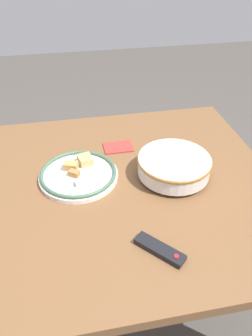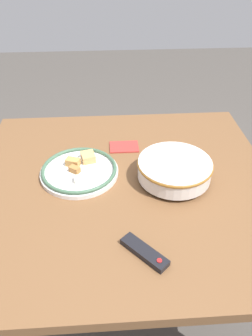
{
  "view_description": "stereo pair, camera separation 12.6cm",
  "coord_description": "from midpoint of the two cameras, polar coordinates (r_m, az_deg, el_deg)",
  "views": [
    {
      "loc": [
        0.18,
        0.95,
        1.56
      ],
      "look_at": [
        -0.01,
        -0.04,
        0.79
      ],
      "focal_mm": 35.0,
      "sensor_mm": 36.0,
      "label": 1
    },
    {
      "loc": [
        0.06,
        0.97,
        1.56
      ],
      "look_at": [
        -0.01,
        -0.04,
        0.79
      ],
      "focal_mm": 35.0,
      "sensor_mm": 36.0,
      "label": 2
    }
  ],
  "objects": [
    {
      "name": "food_plate",
      "position": [
        1.3,
        -11.03,
        -1.12
      ],
      "size": [
        0.31,
        0.31,
        0.05
      ],
      "color": "white",
      "rests_on": "dining_table"
    },
    {
      "name": "dining_table",
      "position": [
        1.31,
        -2.84,
        -5.45
      ],
      "size": [
        1.18,
        1.1,
        0.75
      ],
      "color": "brown",
      "rests_on": "ground_plane"
    },
    {
      "name": "noodle_bowl",
      "position": [
        1.27,
        5.53,
        0.36
      ],
      "size": [
        0.29,
        0.29,
        0.09
      ],
      "color": "silver",
      "rests_on": "dining_table"
    },
    {
      "name": "tv_remote",
      "position": [
        1.02,
        2.28,
        -14.15
      ],
      "size": [
        0.14,
        0.15,
        0.02
      ],
      "rotation": [
        0.0,
        0.0,
        0.74
      ],
      "color": "black",
      "rests_on": "dining_table"
    },
    {
      "name": "ground_plane",
      "position": [
        1.83,
        -2.17,
        -20.94
      ],
      "size": [
        8.0,
        8.0,
        0.0
      ],
      "primitive_type": "plane",
      "color": "#4C4742"
    },
    {
      "name": "folded_napkin",
      "position": [
        1.46,
        -3.86,
        3.56
      ],
      "size": [
        0.13,
        0.09,
        0.01
      ],
      "color": "#B2332D",
      "rests_on": "dining_table"
    }
  ]
}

